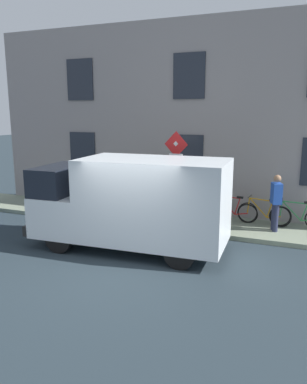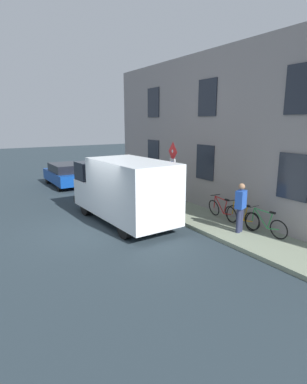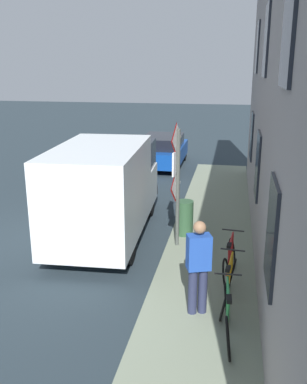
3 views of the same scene
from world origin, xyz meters
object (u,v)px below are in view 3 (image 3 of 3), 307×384
bicycle_red (229,261)px  sign_post_stacked (176,172)px  delivery_van (105,187)px  parked_hatchback (163,150)px  litter_bin (185,218)px  bicycle_orange (228,286)px  pedestrian (198,264)px  bicycle_green (227,316)px

bicycle_red → sign_post_stacked: bearing=46.8°
delivery_van → bicycle_red: size_ratio=3.16×
sign_post_stacked → bicycle_red: size_ratio=1.66×
bicycle_red → delivery_van: bearing=62.6°
parked_hatchback → bicycle_red: bearing=-163.5°
bicycle_red → litter_bin: bearing=33.5°
bicycle_orange → sign_post_stacked: bearing=33.4°
sign_post_stacked → parked_hatchback: size_ratio=0.71×
delivery_van → bicycle_red: 3.92m
bicycle_red → pedestrian: (-0.53, -1.40, 0.56)m
bicycle_green → bicycle_red: size_ratio=1.00×
parked_hatchback → bicycle_orange: parked_hatchback is taller
bicycle_orange → litter_bin: size_ratio=1.91×
sign_post_stacked → delivery_van: size_ratio=0.53×
parked_hatchback → pedestrian: pedestrian is taller
bicycle_orange → bicycle_red: 1.02m
sign_post_stacked → delivery_van: sign_post_stacked is taller
sign_post_stacked → bicycle_orange: size_ratio=1.66×
bicycle_green → bicycle_orange: 1.02m
bicycle_green → litter_bin: (-1.17, 4.24, 0.08)m
bicycle_orange → pedestrian: (-0.53, -0.38, 0.56)m
parked_hatchback → litter_bin: bearing=-167.0°
bicycle_orange → bicycle_red: size_ratio=1.00×
delivery_van → bicycle_orange: delivery_van is taller
sign_post_stacked → bicycle_orange: bearing=-62.3°
parked_hatchback → bicycle_green: size_ratio=2.34×
bicycle_red → bicycle_orange: bearing=-174.5°
bicycle_green → pedestrian: (-0.53, 0.63, 0.56)m
pedestrian → bicycle_orange: bearing=-73.5°
delivery_van → pedestrian: delivery_van is taller
sign_post_stacked → delivery_van: 2.08m
pedestrian → delivery_van: bearing=18.4°
delivery_van → bicycle_orange: 4.55m
bicycle_orange → bicycle_red: same height
sign_post_stacked → litter_bin: 1.54m
parked_hatchback → litter_bin: 8.35m
bicycle_green → bicycle_red: same height
sign_post_stacked → bicycle_orange: 3.20m
parked_hatchback → bicycle_green: bearing=-166.2°
delivery_van → bicycle_green: size_ratio=3.16×
litter_bin → bicycle_green: bearing=-74.5°
sign_post_stacked → pedestrian: sign_post_stacked is taller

